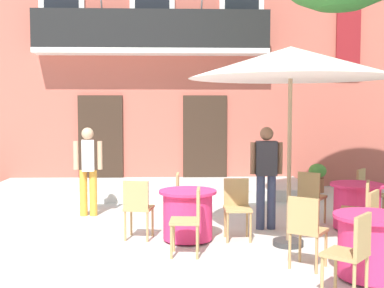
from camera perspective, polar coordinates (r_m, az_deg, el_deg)
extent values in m
plane|color=beige|center=(7.62, -2.11, -10.93)|extent=(120.00, 120.00, 0.00)
cube|color=#BC5B4C|center=(14.48, -4.23, 11.15)|extent=(13.00, 4.00, 7.50)
cube|color=#332319|center=(12.49, -10.49, 0.26)|extent=(1.10, 0.08, 2.30)
cube|color=#332319|center=(12.38, 1.50, 0.29)|extent=(1.10, 0.08, 2.30)
cube|color=silver|center=(12.72, 5.75, 16.24)|extent=(1.10, 0.08, 1.90)
cube|color=silver|center=(12.12, -4.64, 10.57)|extent=(5.60, 0.65, 0.12)
cube|color=black|center=(11.90, -4.72, 13.17)|extent=(5.60, 0.06, 0.90)
cylinder|color=slate|center=(12.48, -15.45, 11.05)|extent=(0.30, 0.30, 0.23)
ellipsoid|color=#4C8E38|center=(12.52, -15.48, 12.31)|extent=(0.39, 0.39, 0.33)
cylinder|color=#47423D|center=(12.17, -4.64, 11.37)|extent=(0.33, 0.33, 0.23)
ellipsoid|color=#38843D|center=(12.22, -4.65, 13.06)|extent=(0.43, 0.43, 0.50)
cylinder|color=#47423D|center=(12.29, 6.35, 11.40)|extent=(0.32, 0.32, 0.28)
ellipsoid|color=#38843D|center=(12.33, 6.37, 12.74)|extent=(0.41, 0.41, 0.31)
cube|color=maroon|center=(13.22, 17.63, 13.29)|extent=(0.60, 0.06, 2.80)
cube|color=silver|center=(11.47, -4.71, -5.19)|extent=(7.12, 2.12, 0.25)
cylinder|color=#E52D66|center=(7.47, -0.49, -8.32)|extent=(0.74, 0.74, 0.68)
cylinder|color=#E52D66|center=(7.40, -0.49, -5.52)|extent=(0.86, 0.86, 0.04)
cylinder|color=#2D2823|center=(7.55, -0.49, -10.95)|extent=(0.44, 0.44, 0.03)
cylinder|color=tan|center=(6.62, -2.40, -11.25)|extent=(0.04, 0.04, 0.45)
cylinder|color=tan|center=(6.95, -2.16, -10.51)|extent=(0.04, 0.04, 0.45)
cylinder|color=tan|center=(6.60, 0.60, -11.29)|extent=(0.04, 0.04, 0.45)
cylinder|color=tan|center=(6.93, 0.69, -10.54)|extent=(0.04, 0.04, 0.45)
cube|color=tan|center=(6.71, -0.82, -8.87)|extent=(0.43, 0.43, 0.04)
cube|color=tan|center=(6.66, 0.74, -6.96)|extent=(0.07, 0.38, 0.42)
cylinder|color=tan|center=(7.42, 6.77, -9.58)|extent=(0.04, 0.04, 0.45)
cylinder|color=tan|center=(7.38, 4.13, -9.65)|extent=(0.04, 0.04, 0.45)
cylinder|color=tan|center=(7.75, 6.37, -8.99)|extent=(0.04, 0.04, 0.45)
cylinder|color=tan|center=(7.70, 3.84, -9.05)|extent=(0.04, 0.04, 0.45)
cube|color=tan|center=(7.51, 5.29, -7.49)|extent=(0.40, 0.40, 0.04)
cube|color=tan|center=(7.64, 5.12, -5.53)|extent=(0.38, 0.04, 0.42)
cylinder|color=tan|center=(8.40, 0.79, -7.93)|extent=(0.04, 0.04, 0.45)
cylinder|color=tan|center=(8.06, 0.80, -8.44)|extent=(0.04, 0.04, 0.45)
cylinder|color=tan|center=(8.40, -1.55, -7.93)|extent=(0.04, 0.04, 0.45)
cylinder|color=tan|center=(8.07, -1.64, -8.43)|extent=(0.04, 0.04, 0.45)
cube|color=tan|center=(8.18, -0.40, -6.50)|extent=(0.42, 0.42, 0.04)
cube|color=tan|center=(8.15, -1.67, -4.91)|extent=(0.06, 0.38, 0.42)
cylinder|color=tan|center=(7.85, -7.02, -8.82)|extent=(0.04, 0.04, 0.45)
cylinder|color=tan|center=(7.77, -4.58, -8.94)|extent=(0.04, 0.04, 0.45)
cylinder|color=tan|center=(7.53, -7.72, -9.38)|extent=(0.04, 0.04, 0.45)
cylinder|color=tan|center=(7.45, -5.17, -9.52)|extent=(0.04, 0.04, 0.45)
cube|color=tan|center=(7.60, -6.14, -7.36)|extent=(0.47, 0.47, 0.04)
cube|color=tan|center=(7.38, -6.50, -5.88)|extent=(0.38, 0.11, 0.42)
cylinder|color=#E52D66|center=(6.19, 19.90, -11.20)|extent=(0.74, 0.74, 0.68)
cylinder|color=#E52D66|center=(6.11, 19.99, -7.85)|extent=(0.86, 0.86, 0.04)
cylinder|color=#2D2823|center=(6.29, 19.82, -14.32)|extent=(0.44, 0.44, 0.03)
cylinder|color=tan|center=(5.48, 14.77, -14.71)|extent=(0.04, 0.04, 0.45)
cylinder|color=tan|center=(5.77, 16.23, -13.75)|extent=(0.04, 0.04, 0.45)
cylinder|color=tan|center=(5.35, 18.20, -15.23)|extent=(0.04, 0.04, 0.45)
cylinder|color=tan|center=(5.66, 19.49, -14.20)|extent=(0.04, 0.04, 0.45)
cube|color=tan|center=(5.49, 17.23, -12.04)|extent=(0.56, 0.56, 0.04)
cube|color=tan|center=(5.37, 19.09, -9.91)|extent=(0.28, 0.31, 0.42)
cylinder|color=tan|center=(7.13, 20.54, -10.39)|extent=(0.04, 0.04, 0.45)
cylinder|color=tan|center=(6.81, 19.79, -11.05)|extent=(0.04, 0.04, 0.45)
cube|color=tan|center=(6.87, 20.19, -6.87)|extent=(0.26, 0.33, 0.42)
cylinder|color=tan|center=(6.65, 12.35, -11.27)|extent=(0.04, 0.04, 0.45)
cylinder|color=tan|center=(6.54, 15.19, -11.59)|extent=(0.04, 0.04, 0.45)
cylinder|color=tan|center=(6.35, 11.22, -12.01)|extent=(0.04, 0.04, 0.45)
cylinder|color=tan|center=(6.23, 14.18, -12.37)|extent=(0.04, 0.04, 0.45)
cube|color=tan|center=(6.38, 13.27, -9.69)|extent=(0.56, 0.56, 0.04)
cube|color=tan|center=(6.16, 12.72, -7.97)|extent=(0.33, 0.25, 0.42)
cylinder|color=#E52D66|center=(8.54, 18.48, -6.95)|extent=(0.74, 0.74, 0.68)
cylinder|color=#E52D66|center=(8.48, 18.54, -4.49)|extent=(0.86, 0.86, 0.04)
cylinder|color=#2D2823|center=(8.62, 18.43, -9.27)|extent=(0.44, 0.44, 0.03)
cylinder|color=tan|center=(9.39, 21.21, -6.92)|extent=(0.04, 0.04, 0.45)
cylinder|color=tan|center=(9.07, 20.64, -7.29)|extent=(0.04, 0.04, 0.45)
cylinder|color=tan|center=(9.48, 19.21, -6.76)|extent=(0.04, 0.04, 0.45)
cylinder|color=tan|center=(9.16, 18.58, -7.13)|extent=(0.04, 0.04, 0.45)
cube|color=tan|center=(9.23, 19.95, -5.53)|extent=(0.56, 0.56, 0.04)
cube|color=tan|center=(9.25, 18.91, -4.05)|extent=(0.27, 0.32, 0.42)
cylinder|color=tan|center=(9.00, 13.01, -7.23)|extent=(0.04, 0.04, 0.45)
cylinder|color=tan|center=(8.89, 15.09, -7.40)|extent=(0.04, 0.04, 0.45)
cylinder|color=tan|center=(8.68, 12.24, -7.62)|extent=(0.04, 0.04, 0.45)
cylinder|color=tan|center=(8.57, 14.38, -7.81)|extent=(0.04, 0.04, 0.45)
cube|color=tan|center=(8.74, 13.71, -5.94)|extent=(0.56, 0.56, 0.04)
cube|color=tan|center=(8.53, 13.33, -4.61)|extent=(0.33, 0.25, 0.42)
cylinder|color=tan|center=(7.69, 16.83, -9.25)|extent=(0.04, 0.04, 0.45)
cylinder|color=tan|center=(8.02, 17.02, -8.70)|extent=(0.04, 0.04, 0.45)
cylinder|color=tan|center=(7.67, 19.40, -9.34)|extent=(0.04, 0.04, 0.45)
cylinder|color=tan|center=(8.00, 19.48, -8.78)|extent=(0.04, 0.04, 0.45)
cube|color=tan|center=(7.79, 18.22, -7.26)|extent=(0.53, 0.53, 0.04)
cube|color=tan|center=(7.74, 19.60, -5.63)|extent=(0.19, 0.36, 0.42)
cylinder|color=#997A56|center=(7.19, 11.16, -1.58)|extent=(0.06, 0.06, 2.55)
cylinder|color=#333333|center=(7.41, 11.03, -11.13)|extent=(0.44, 0.44, 0.08)
cone|color=white|center=(7.18, 11.32, 9.20)|extent=(2.90, 2.90, 0.45)
cylinder|color=#995638|center=(12.07, 14.26, -4.62)|extent=(0.32, 0.32, 0.34)
ellipsoid|color=#4C8E38|center=(12.03, 14.29, -3.02)|extent=(0.41, 0.41, 0.34)
cylinder|color=gold|center=(9.36, -12.41, -5.55)|extent=(0.14, 0.14, 0.84)
cylinder|color=gold|center=(9.33, -11.31, -5.57)|extent=(0.14, 0.14, 0.84)
cube|color=white|center=(9.26, -11.93, -1.29)|extent=(0.27, 0.37, 0.56)
sphere|color=tan|center=(9.23, -11.96, 1.19)|extent=(0.22, 0.22, 0.22)
cylinder|color=tan|center=(9.30, -13.26, -1.28)|extent=(0.09, 0.09, 0.52)
cylinder|color=tan|center=(9.22, -10.58, -1.29)|extent=(0.09, 0.09, 0.52)
cylinder|color=#384260|center=(8.22, 7.91, -6.67)|extent=(0.14, 0.14, 0.89)
cylinder|color=#384260|center=(8.25, 9.15, -6.64)|extent=(0.14, 0.14, 0.89)
cube|color=#2D2D33|center=(8.13, 8.58, -1.63)|extent=(0.36, 0.25, 0.56)
sphere|color=brown|center=(8.10, 8.61, 1.18)|extent=(0.22, 0.22, 0.22)
cylinder|color=brown|center=(8.09, 7.05, -1.64)|extent=(0.09, 0.09, 0.52)
cylinder|color=brown|center=(8.17, 10.10, -1.62)|extent=(0.09, 0.09, 0.52)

